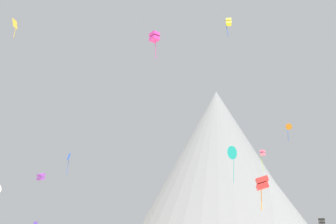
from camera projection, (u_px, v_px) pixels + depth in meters
name	position (u px, v px, depth m)	size (l,w,h in m)	color
rock_massif	(226.00, 176.00, 135.59)	(79.52, 79.52, 50.23)	slate
kite_rainbow_mid	(263.00, 153.00, 89.83)	(1.24, 1.24, 4.42)	#E5668C
kite_yellow_high	(229.00, 22.00, 67.43)	(0.86, 0.92, 3.07)	yellow
kite_gold_high	(15.00, 24.00, 69.25)	(0.66, 1.25, 3.17)	gold
kite_orange_mid	(289.00, 127.00, 88.79)	(1.39, 1.09, 3.58)	orange
kite_teal_mid	(232.00, 153.00, 80.93)	(2.18, 1.88, 6.73)	teal
kite_magenta_high	(155.00, 37.00, 69.23)	(1.81, 1.81, 4.44)	#D1339E
kite_blue_mid	(69.00, 159.00, 89.09)	(0.80, 0.95, 4.37)	blue
kite_black_low	(322.00, 221.00, 78.99)	(0.99, 0.99, 3.02)	black
kite_red_low	(262.00, 183.00, 49.45)	(1.54, 1.44, 3.90)	red
kite_violet_mid	(41.00, 177.00, 85.57)	(1.61, 1.64, 1.49)	purple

